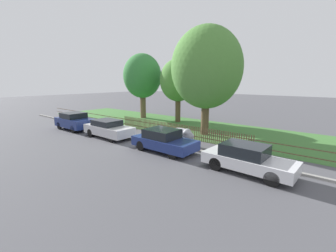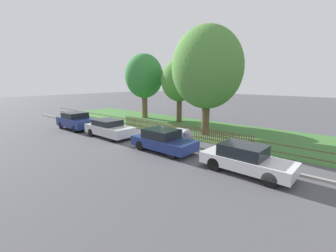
% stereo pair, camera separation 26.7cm
% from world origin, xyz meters
% --- Properties ---
extents(ground_plane, '(120.00, 120.00, 0.00)m').
position_xyz_m(ground_plane, '(0.00, 0.00, 0.00)').
color(ground_plane, '#4C4C51').
extents(kerb_stone, '(38.90, 0.20, 0.12)m').
position_xyz_m(kerb_stone, '(0.00, 0.10, 0.06)').
color(kerb_stone, gray).
rests_on(kerb_stone, ground).
extents(grass_strip, '(38.90, 7.78, 0.01)m').
position_xyz_m(grass_strip, '(0.00, 6.09, 0.01)').
color(grass_strip, '#3D7033').
rests_on(grass_strip, ground).
extents(park_fence, '(38.90, 0.05, 1.00)m').
position_xyz_m(park_fence, '(-0.00, 2.21, 0.50)').
color(park_fence, brown).
rests_on(park_fence, ground).
extents(parked_car_silver_hatchback, '(3.74, 1.92, 1.47)m').
position_xyz_m(parked_car_silver_hatchback, '(-8.39, -1.33, 0.75)').
color(parked_car_silver_hatchback, navy).
rests_on(parked_car_silver_hatchback, ground).
extents(parked_car_black_saloon, '(4.12, 1.74, 1.33)m').
position_xyz_m(parked_car_black_saloon, '(-3.75, -1.19, 0.68)').
color(parked_car_black_saloon, '#BCBCC1').
rests_on(parked_car_black_saloon, ground).
extents(parked_car_navy_estate, '(3.97, 1.77, 1.35)m').
position_xyz_m(parked_car_navy_estate, '(1.68, -1.16, 0.68)').
color(parked_car_navy_estate, navy).
rests_on(parked_car_navy_estate, ground).
extents(parked_car_red_compact, '(4.14, 1.74, 1.33)m').
position_xyz_m(parked_car_red_compact, '(6.74, -1.17, 0.68)').
color(parked_car_red_compact, silver).
rests_on(parked_car_red_compact, ground).
extents(covered_motorcycle, '(2.01, 0.76, 1.14)m').
position_xyz_m(covered_motorcycle, '(1.69, 0.67, 0.68)').
color(covered_motorcycle, black).
rests_on(covered_motorcycle, ground).
extents(tree_nearest_kerb, '(4.25, 4.25, 7.18)m').
position_xyz_m(tree_nearest_kerb, '(-8.33, 6.94, 4.69)').
color(tree_nearest_kerb, brown).
rests_on(tree_nearest_kerb, ground).
extents(tree_behind_motorcycle, '(3.70, 3.70, 6.39)m').
position_xyz_m(tree_behind_motorcycle, '(-3.67, 7.37, 4.22)').
color(tree_behind_motorcycle, brown).
rests_on(tree_behind_motorcycle, ground).
extents(tree_mid_park, '(5.37, 5.37, 8.25)m').
position_xyz_m(tree_mid_park, '(1.34, 4.26, 5.14)').
color(tree_mid_park, brown).
rests_on(tree_mid_park, ground).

